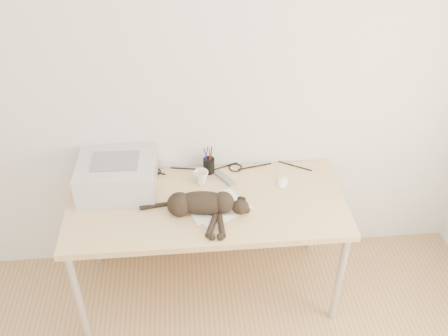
{
  "coord_description": "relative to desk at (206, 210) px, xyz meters",
  "views": [
    {
      "loc": [
        -0.1,
        -0.79,
        2.61
      ],
      "look_at": [
        0.1,
        1.34,
        1.02
      ],
      "focal_mm": 40.0,
      "sensor_mm": 36.0,
      "label": 1
    }
  ],
  "objects": [
    {
      "name": "wall_back",
      "position": [
        0.0,
        0.27,
        0.69
      ],
      "size": [
        3.5,
        0.0,
        3.5
      ],
      "primitive_type": "plane",
      "rotation": [
        1.57,
        0.0,
        0.0
      ],
      "color": "silver",
      "rests_on": "floor"
    },
    {
      "name": "desk",
      "position": [
        0.0,
        0.0,
        0.0
      ],
      "size": [
        1.6,
        0.7,
        0.74
      ],
      "color": "#D9B57F",
      "rests_on": "floor"
    },
    {
      "name": "printer",
      "position": [
        -0.51,
        0.08,
        0.23
      ],
      "size": [
        0.45,
        0.39,
        0.21
      ],
      "color": "silver",
      "rests_on": "desk"
    },
    {
      "name": "papers",
      "position": [
        0.06,
        -0.14,
        0.14
      ],
      "size": [
        0.39,
        0.34,
        0.01
      ],
      "color": "white",
      "rests_on": "desk"
    },
    {
      "name": "cat",
      "position": [
        -0.04,
        -0.17,
        0.19
      ],
      "size": [
        0.62,
        0.31,
        0.14
      ],
      "rotation": [
        0.0,
        0.0,
        -0.11
      ],
      "color": "black",
      "rests_on": "desk"
    },
    {
      "name": "mug",
      "position": [
        -0.02,
        0.1,
        0.17
      ],
      "size": [
        0.11,
        0.11,
        0.08
      ],
      "primitive_type": "imported",
      "rotation": [
        0.0,
        0.0,
        0.28
      ],
      "color": "white",
      "rests_on": "desk"
    },
    {
      "name": "pen_cup",
      "position": [
        0.03,
        0.2,
        0.18
      ],
      "size": [
        0.07,
        0.07,
        0.18
      ],
      "color": "black",
      "rests_on": "desk"
    },
    {
      "name": "remote_grey",
      "position": [
        0.12,
        0.12,
        0.14
      ],
      "size": [
        0.12,
        0.16,
        0.02
      ],
      "primitive_type": "cube",
      "rotation": [
        0.0,
        0.0,
        0.55
      ],
      "color": "slate",
      "rests_on": "desk"
    },
    {
      "name": "remote_black",
      "position": [
        0.03,
        -0.12,
        0.14
      ],
      "size": [
        0.09,
        0.17,
        0.02
      ],
      "primitive_type": "cube",
      "rotation": [
        0.0,
        0.0,
        -0.26
      ],
      "color": "black",
      "rests_on": "desk"
    },
    {
      "name": "mouse",
      "position": [
        0.47,
        0.05,
        0.15
      ],
      "size": [
        0.1,
        0.13,
        0.04
      ],
      "primitive_type": "ellipsoid",
      "rotation": [
        0.0,
        0.0,
        -0.4
      ],
      "color": "white",
      "rests_on": "desk"
    },
    {
      "name": "cable_tangle",
      "position": [
        0.0,
        0.22,
        0.14
      ],
      "size": [
        1.36,
        0.09,
        0.01
      ],
      "primitive_type": null,
      "color": "black",
      "rests_on": "desk"
    }
  ]
}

